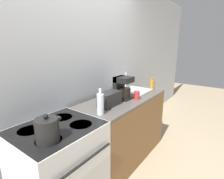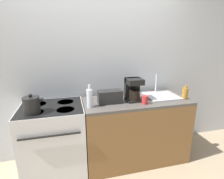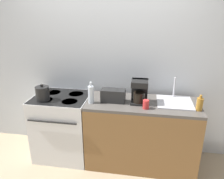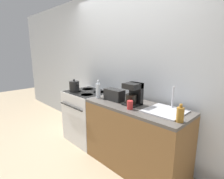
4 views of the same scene
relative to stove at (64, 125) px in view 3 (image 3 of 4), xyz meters
The scene contains 11 objects.
ground_plane 0.81m from the stove, 28.51° to the right, with size 12.00×12.00×0.00m, color tan.
wall_back 1.09m from the stove, 32.56° to the left, with size 8.00×0.05×2.60m.
stove is the anchor object (origin of this frame).
counter_block 1.09m from the stove, ahead, with size 1.41×0.60×0.90m.
kettle 0.58m from the stove, 140.67° to the right, with size 0.22×0.17×0.22m.
toaster 0.88m from the stove, ahead, with size 0.30×0.15×0.16m.
coffee_maker 1.19m from the stove, ahead, with size 0.20×0.21×0.29m.
sink_tray 1.55m from the stove, ahead, with size 0.43×0.42×0.28m.
bottle_amber 1.81m from the stove, ahead, with size 0.07×0.07×0.19m.
bottle_clear 0.72m from the stove, 15.87° to the right, with size 0.07×0.07×0.27m.
cup_red 1.24m from the stove, ahead, with size 0.07×0.07×0.11m.
Camera 3 is at (0.53, -2.23, 2.01)m, focal length 35.00 mm.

